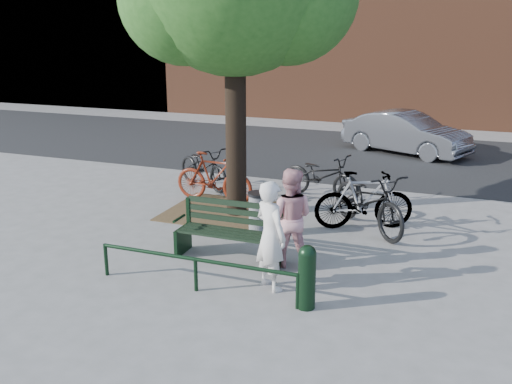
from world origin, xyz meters
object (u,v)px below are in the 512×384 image
at_px(park_bench, 231,230).
at_px(bicycle_c, 322,176).
at_px(litter_bin, 259,214).
at_px(person_left, 271,236).
at_px(person_right, 290,218).
at_px(parked_car, 406,133).
at_px(bollard, 307,275).

distance_m(park_bench, bicycle_c, 3.81).
bearing_deg(litter_bin, person_left, -64.95).
distance_m(person_right, litter_bin, 1.46).
distance_m(person_left, litter_bin, 2.19).
bearing_deg(park_bench, person_right, 4.28).
distance_m(park_bench, parked_car, 9.22).
distance_m(park_bench, bollard, 2.01).
bearing_deg(bollard, person_right, 116.85).
xyz_separation_m(person_right, bollard, (0.65, -1.28, -0.30)).
bearing_deg(parked_car, park_bench, -167.21).
xyz_separation_m(park_bench, bollard, (1.60, -1.21, -0.00)).
bearing_deg(bicycle_c, bollard, -149.16).
bearing_deg(park_bench, litter_bin, 88.09).
relative_size(person_left, bollard, 1.78).
bearing_deg(bicycle_c, park_bench, -169.17).
height_order(bollard, parked_car, parked_car).
bearing_deg(bicycle_c, person_left, -156.00).
bearing_deg(litter_bin, park_bench, -91.91).
bearing_deg(bollard, litter_bin, 123.53).
distance_m(bollard, bicycle_c, 5.11).
height_order(person_right, bicycle_c, person_right).
bearing_deg(parked_car, bicycle_c, -169.16).
distance_m(bicycle_c, parked_car, 5.42).
height_order(park_bench, litter_bin, park_bench).
xyz_separation_m(park_bench, person_right, (0.95, 0.07, 0.30)).
bearing_deg(parked_car, person_left, -160.95).
xyz_separation_m(bollard, parked_car, (0.06, 10.28, 0.13)).
height_order(bicycle_c, parked_car, parked_car).
xyz_separation_m(person_left, bollard, (0.65, -0.41, -0.32)).
xyz_separation_m(person_right, litter_bin, (-0.91, 1.07, -0.38)).
distance_m(person_left, bollard, 0.83).
relative_size(person_left, person_right, 1.02).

